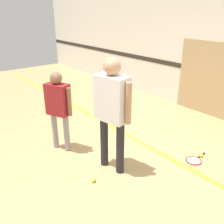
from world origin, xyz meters
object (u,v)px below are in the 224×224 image
person_instructor (112,104)px  tennis_ball_by_spare_racket (201,155)px  person_student_left (58,103)px  racket_spare_on_floor (194,160)px  tennis_ball_near_instructor (94,180)px

person_instructor → tennis_ball_by_spare_racket: size_ratio=26.83×
person_instructor → person_student_left: size_ratio=1.24×
person_instructor → racket_spare_on_floor: 1.78m
person_instructor → person_student_left: (-1.04, -0.34, -0.21)m
person_student_left → tennis_ball_by_spare_racket: person_student_left is taller
person_student_left → racket_spare_on_floor: size_ratio=2.86×
tennis_ball_by_spare_racket → person_student_left: bearing=-135.7°
person_instructor → tennis_ball_near_instructor: person_instructor is taller
racket_spare_on_floor → tennis_ball_by_spare_racket: 0.18m
person_instructor → tennis_ball_by_spare_racket: (0.73, 1.39, -1.06)m
person_student_left → person_instructor: bearing=-5.6°
racket_spare_on_floor → person_instructor: bearing=146.3°
person_instructor → person_student_left: 1.11m
racket_spare_on_floor → tennis_ball_by_spare_racket: bearing=-4.8°
person_instructor → tennis_ball_near_instructor: bearing=-87.0°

